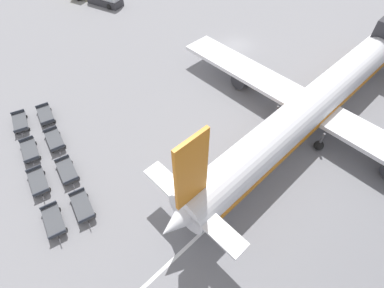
# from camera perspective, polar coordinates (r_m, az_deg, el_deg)

# --- Properties ---
(ground_plane) EXTENTS (500.00, 500.00, 0.00)m
(ground_plane) POSITION_cam_1_polar(r_m,az_deg,el_deg) (46.43, 8.45, 18.07)
(ground_plane) COLOR gray
(airplane) EXTENTS (35.42, 44.27, 11.42)m
(airplane) POSITION_cam_1_polar(r_m,az_deg,el_deg) (34.63, 23.26, 7.95)
(airplane) COLOR white
(airplane) RESTS_ON ground_plane
(baggage_dolly_row_near_col_a) EXTENTS (3.88, 2.28, 0.92)m
(baggage_dolly_row_near_col_a) POSITION_cam_1_polar(r_m,az_deg,el_deg) (37.90, -29.92, 3.58)
(baggage_dolly_row_near_col_a) COLOR #424449
(baggage_dolly_row_near_col_a) RESTS_ON ground_plane
(baggage_dolly_row_near_col_b) EXTENTS (3.90, 2.15, 0.92)m
(baggage_dolly_row_near_col_b) POSITION_cam_1_polar(r_m,az_deg,el_deg) (34.38, -28.52, -1.10)
(baggage_dolly_row_near_col_b) COLOR #424449
(baggage_dolly_row_near_col_b) RESTS_ON ground_plane
(baggage_dolly_row_near_col_c) EXTENTS (3.90, 2.08, 0.92)m
(baggage_dolly_row_near_col_c) POSITION_cam_1_polar(r_m,az_deg,el_deg) (31.43, -27.25, -6.43)
(baggage_dolly_row_near_col_c) COLOR #424449
(baggage_dolly_row_near_col_c) RESTS_ON ground_plane
(baggage_dolly_row_near_col_d) EXTENTS (3.90, 2.11, 0.92)m
(baggage_dolly_row_near_col_d) POSITION_cam_1_polar(r_m,az_deg,el_deg) (28.55, -24.86, -13.15)
(baggage_dolly_row_near_col_d) COLOR #424449
(baggage_dolly_row_near_col_d) RESTS_ON ground_plane
(baggage_dolly_row_mid_a_col_a) EXTENTS (3.90, 2.15, 0.92)m
(baggage_dolly_row_mid_a_col_a) POSITION_cam_1_polar(r_m,az_deg,el_deg) (37.48, -26.11, 4.96)
(baggage_dolly_row_mid_a_col_a) COLOR #424449
(baggage_dolly_row_mid_a_col_a) RESTS_ON ground_plane
(baggage_dolly_row_mid_a_col_b) EXTENTS (3.90, 2.06, 0.92)m
(baggage_dolly_row_mid_a_col_b) POSITION_cam_1_polar(r_m,az_deg,el_deg) (34.26, -24.71, 0.70)
(baggage_dolly_row_mid_a_col_b) COLOR #424449
(baggage_dolly_row_mid_a_col_b) RESTS_ON ground_plane
(baggage_dolly_row_mid_a_col_c) EXTENTS (3.91, 2.04, 0.92)m
(baggage_dolly_row_mid_a_col_c) POSITION_cam_1_polar(r_m,az_deg,el_deg) (31.08, -22.70, -4.73)
(baggage_dolly_row_mid_a_col_c) COLOR #424449
(baggage_dolly_row_mid_a_col_c) RESTS_ON ground_plane
(baggage_dolly_row_mid_a_col_d) EXTENTS (3.90, 2.12, 0.92)m
(baggage_dolly_row_mid_a_col_d) POSITION_cam_1_polar(r_m,az_deg,el_deg) (28.36, -20.17, -11.08)
(baggage_dolly_row_mid_a_col_d) COLOR #424449
(baggage_dolly_row_mid_a_col_d) RESTS_ON ground_plane
(stand_guidance_stripe) EXTENTS (0.34, 35.57, 0.01)m
(stand_guidance_stripe) POSITION_cam_1_polar(r_m,az_deg,el_deg) (30.15, 14.21, -5.06)
(stand_guidance_stripe) COLOR white
(stand_guidance_stripe) RESTS_ON ground_plane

